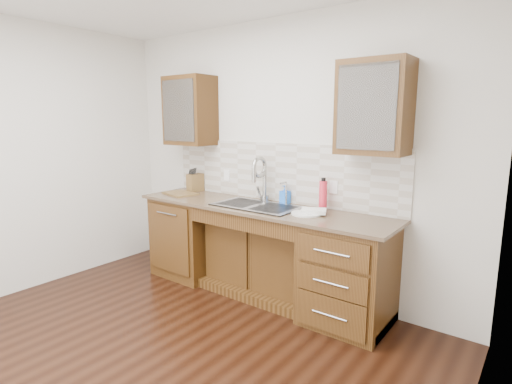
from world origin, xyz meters
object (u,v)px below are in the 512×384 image
Objects in this scene: water_bottle at (323,196)px; plate at (306,214)px; soap_bottle at (285,194)px; cutting_board at (180,193)px; knife_block at (195,183)px.

plate is (-0.04, -0.22, -0.13)m from water_bottle.
water_bottle is at bearing 5.52° from soap_bottle.
plate is (0.41, -0.28, -0.08)m from soap_bottle.
plate is 0.70× the size of cutting_board.
cutting_board is at bearing -81.58° from knife_block.
water_bottle is (0.45, -0.06, 0.05)m from soap_bottle.
plate is at bearing 0.06° from cutting_board.
plate is at bearing -100.63° from water_bottle.
knife_block is (-1.66, 0.01, -0.04)m from water_bottle.
soap_bottle is 1.24m from cutting_board.
cutting_board reaches higher than plate.
knife_block is 0.53× the size of cutting_board.
water_bottle is 1.66m from knife_block.
soap_bottle reaches higher than plate.
knife_block reaches higher than plate.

